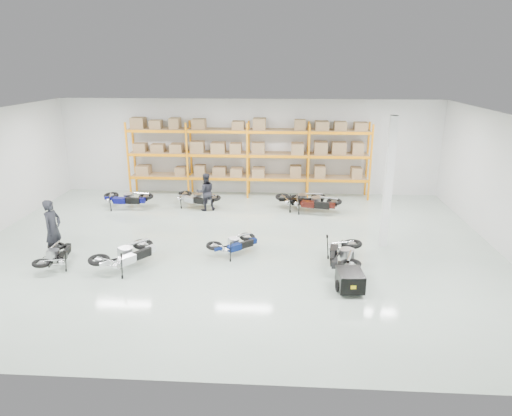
# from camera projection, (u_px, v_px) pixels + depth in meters

# --- Properties ---
(room) EXTENTS (18.00, 18.00, 18.00)m
(room) POSITION_uv_depth(u_px,v_px,m) (233.00, 185.00, 15.11)
(room) COLOR #B2C7B5
(room) RESTS_ON ground
(pallet_rack) EXTENTS (11.28, 0.98, 3.62)m
(pallet_rack) POSITION_uv_depth(u_px,v_px,m) (248.00, 149.00, 21.24)
(pallet_rack) COLOR orange
(pallet_rack) RESTS_ON ground
(structural_column) EXTENTS (0.25, 0.25, 4.50)m
(structural_column) POSITION_uv_depth(u_px,v_px,m) (388.00, 183.00, 15.28)
(structural_column) COLOR white
(structural_column) RESTS_ON ground
(moto_blue_centre) EXTENTS (1.73, 1.64, 1.03)m
(moto_blue_centre) POSITION_uv_depth(u_px,v_px,m) (234.00, 241.00, 15.09)
(moto_blue_centre) COLOR #081752
(moto_blue_centre) RESTS_ON ground
(moto_silver_left) EXTENTS (1.90, 2.11, 1.24)m
(moto_silver_left) POSITION_uv_depth(u_px,v_px,m) (126.00, 251.00, 14.04)
(moto_silver_left) COLOR silver
(moto_silver_left) RESTS_ON ground
(moto_black_far_left) EXTENTS (1.00, 1.69, 1.03)m
(moto_black_far_left) POSITION_uv_depth(u_px,v_px,m) (55.00, 252.00, 14.21)
(moto_black_far_left) COLOR black
(moto_black_far_left) RESTS_ON ground
(moto_touring_right) EXTENTS (1.27, 2.06, 1.24)m
(moto_touring_right) POSITION_uv_depth(u_px,v_px,m) (344.00, 250.00, 14.09)
(moto_touring_right) COLOR black
(moto_touring_right) RESTS_ON ground
(trailer) EXTENTS (0.77, 1.46, 0.61)m
(trailer) POSITION_uv_depth(u_px,v_px,m) (350.00, 280.00, 12.65)
(trailer) COLOR black
(trailer) RESTS_ON ground
(moto_back_a) EXTENTS (1.96, 1.04, 1.24)m
(moto_back_a) POSITION_uv_depth(u_px,v_px,m) (126.00, 195.00, 19.85)
(moto_back_a) COLOR #0B0C65
(moto_back_a) RESTS_ON ground
(moto_back_b) EXTENTS (2.02, 1.51, 1.17)m
(moto_back_b) POSITION_uv_depth(u_px,v_px,m) (196.00, 195.00, 19.98)
(moto_back_b) COLOR #A0A4A9
(moto_back_b) RESTS_ON ground
(moto_back_c) EXTENTS (1.97, 1.10, 1.23)m
(moto_back_c) POSITION_uv_depth(u_px,v_px,m) (301.00, 196.00, 19.73)
(moto_back_c) COLOR black
(moto_back_c) RESTS_ON ground
(moto_back_d) EXTENTS (2.12, 1.42, 1.25)m
(moto_back_d) POSITION_uv_depth(u_px,v_px,m) (314.00, 199.00, 19.27)
(moto_back_d) COLOR #380F0B
(moto_back_d) RESTS_ON ground
(person_left) EXTENTS (0.57, 0.77, 1.93)m
(person_left) POSITION_uv_depth(u_px,v_px,m) (53.00, 229.00, 14.80)
(person_left) COLOR black
(person_left) RESTS_ON ground
(person_back) EXTENTS (0.96, 0.86, 1.63)m
(person_back) POSITION_uv_depth(u_px,v_px,m) (206.00, 192.00, 19.52)
(person_back) COLOR black
(person_back) RESTS_ON ground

